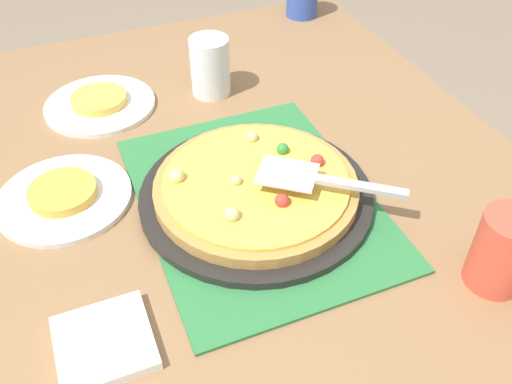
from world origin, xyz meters
TOP-DOWN VIEW (x-y plane):
  - dining_table at (0.00, 0.00)m, footprint 1.40×1.00m
  - placemat at (0.00, 0.00)m, footprint 0.48×0.36m
  - pizza_pan at (0.00, 0.00)m, footprint 0.38×0.38m
  - pizza at (0.00, -0.00)m, footprint 0.33×0.33m
  - plate_near_left at (0.38, 0.19)m, footprint 0.22×0.22m
  - plate_far_right at (0.12, 0.29)m, footprint 0.22×0.22m
  - served_slice_left at (0.38, 0.19)m, footprint 0.11×0.11m
  - served_slice_right at (0.12, 0.29)m, footprint 0.11×0.11m
  - cup_far at (0.35, -0.04)m, footprint 0.08×0.08m
  - cup_corner at (-0.28, -0.25)m, footprint 0.08×0.08m
  - pizza_server at (-0.06, -0.08)m, footprint 0.17×0.21m
  - napkin_stack at (-0.18, 0.28)m, footprint 0.12×0.12m

SIDE VIEW (x-z plane):
  - dining_table at x=0.00m, z-range 0.27..1.02m
  - placemat at x=0.00m, z-range 0.75..0.76m
  - plate_near_left at x=0.38m, z-range 0.75..0.76m
  - plate_far_right at x=0.12m, z-range 0.75..0.76m
  - napkin_stack at x=-0.18m, z-range 0.75..0.77m
  - pizza_pan at x=0.00m, z-range 0.76..0.77m
  - served_slice_left at x=0.38m, z-range 0.76..0.78m
  - served_slice_right at x=0.12m, z-range 0.76..0.78m
  - pizza at x=0.00m, z-range 0.76..0.81m
  - cup_far at x=0.35m, z-range 0.75..0.87m
  - cup_corner at x=-0.28m, z-range 0.75..0.87m
  - pizza_server at x=-0.06m, z-range 0.82..0.82m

